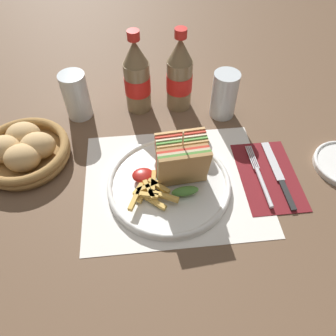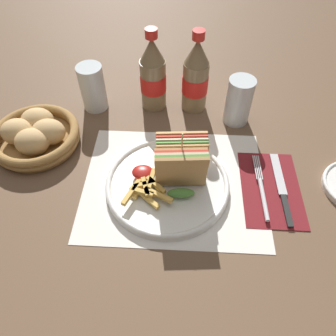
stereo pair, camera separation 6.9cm
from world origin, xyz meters
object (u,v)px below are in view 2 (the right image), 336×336
at_px(club_sandwich, 181,165).
at_px(coke_bottle_far, 195,77).
at_px(knife, 282,188).
at_px(bread_basket, 35,135).
at_px(plate_main, 168,184).
at_px(coke_bottle_near, 153,76).
at_px(fork, 262,192).
at_px(glass_far, 93,90).
at_px(glass_near, 239,101).

xyz_separation_m(club_sandwich, coke_bottle_far, (0.03, 0.27, 0.02)).
relative_size(knife, bread_basket, 0.94).
height_order(plate_main, knife, plate_main).
distance_m(plate_main, coke_bottle_near, 0.29).
distance_m(fork, coke_bottle_far, 0.33).
height_order(club_sandwich, glass_far, club_sandwich).
bearing_deg(plate_main, coke_bottle_near, 100.50).
relative_size(club_sandwich, fork, 0.78).
distance_m(club_sandwich, coke_bottle_near, 0.28).
height_order(plate_main, coke_bottle_near, coke_bottle_near).
height_order(club_sandwich, bread_basket, club_sandwich).
bearing_deg(coke_bottle_near, glass_near, -12.90).
bearing_deg(knife, glass_near, 109.01).
distance_m(plate_main, fork, 0.20).
distance_m(coke_bottle_near, glass_far, 0.16).
distance_m(knife, coke_bottle_far, 0.34).
bearing_deg(fork, glass_far, 145.16).
distance_m(coke_bottle_far, glass_far, 0.26).
distance_m(coke_bottle_near, glass_near, 0.22).
relative_size(knife, coke_bottle_near, 0.90).
bearing_deg(glass_far, club_sandwich, -47.46).
bearing_deg(coke_bottle_far, glass_far, -177.18).
xyz_separation_m(coke_bottle_near, glass_near, (0.21, -0.05, -0.03)).
distance_m(club_sandwich, glass_far, 0.34).
bearing_deg(fork, glass_near, 97.95).
height_order(club_sandwich, coke_bottle_near, coke_bottle_near).
bearing_deg(plate_main, glass_near, 54.25).
bearing_deg(club_sandwich, glass_far, 132.54).
bearing_deg(club_sandwich, glass_near, 58.23).
bearing_deg(glass_near, bread_basket, -166.97).
xyz_separation_m(knife, coke_bottle_far, (-0.19, 0.27, 0.09)).
height_order(glass_near, glass_far, same).
bearing_deg(club_sandwich, fork, -5.59).
height_order(fork, glass_near, glass_near).
distance_m(plate_main, club_sandwich, 0.06).
bearing_deg(club_sandwich, knife, -0.67).
bearing_deg(club_sandwich, coke_bottle_near, 106.27).
xyz_separation_m(fork, coke_bottle_far, (-0.15, 0.28, 0.08)).
relative_size(fork, knife, 0.90).
bearing_deg(glass_far, plate_main, -51.76).
height_order(plate_main, club_sandwich, club_sandwich).
relative_size(fork, coke_bottle_near, 0.81).
relative_size(plate_main, knife, 1.37).
bearing_deg(bread_basket, plate_main, -19.84).
distance_m(plate_main, glass_far, 0.33).
bearing_deg(glass_far, fork, -33.67).
bearing_deg(bread_basket, club_sandwich, -17.30).
height_order(fork, knife, fork).
relative_size(coke_bottle_far, bread_basket, 1.04).
distance_m(plate_main, glass_near, 0.28).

